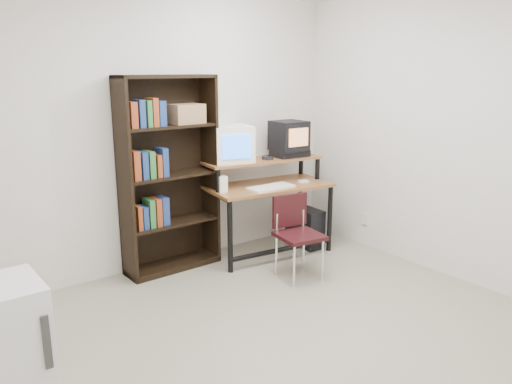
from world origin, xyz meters
TOP-DOWN VIEW (x-y plane):
  - floor at (0.00, 0.00)m, footprint 4.00×4.00m
  - back_wall at (0.00, 2.00)m, footprint 4.00×0.01m
  - right_wall at (2.00, 0.00)m, footprint 0.01×4.00m
  - computer_desk at (1.02, 1.62)m, footprint 1.32×0.78m
  - crt_monitor at (0.69, 1.82)m, footprint 0.49×0.49m
  - vcr at (1.35, 1.67)m, footprint 0.38×0.28m
  - crt_tv at (1.34, 1.67)m, footprint 0.34×0.34m
  - cd_spindle at (1.05, 1.67)m, footprint 0.12×0.12m
  - keyboard at (0.93, 1.46)m, footprint 0.47×0.21m
  - mousepad at (1.36, 1.48)m, footprint 0.25×0.22m
  - mouse at (1.36, 1.46)m, footprint 0.11×0.09m
  - desk_speaker at (0.46, 1.62)m, footprint 0.09×0.08m
  - pc_tower at (1.47, 1.54)m, footprint 0.22×0.46m
  - school_chair at (0.84, 0.98)m, footprint 0.43×0.43m
  - bookshelf at (0.01, 1.86)m, footprint 0.93×0.33m
  - mini_fridge at (-1.72, 0.50)m, footprint 0.46×0.47m
  - wall_outlet at (1.99, 1.15)m, footprint 0.02×0.08m

SIDE VIEW (x-z plane):
  - floor at x=0.00m, z-range -0.01..0.00m
  - pc_tower at x=1.47m, z-range 0.00..0.42m
  - wall_outlet at x=1.99m, z-range 0.24..0.36m
  - mini_fridge at x=-1.72m, z-range 0.00..0.77m
  - school_chair at x=0.84m, z-range 0.08..0.84m
  - computer_desk at x=1.02m, z-range 0.20..1.19m
  - mousepad at x=1.36m, z-range 0.72..0.73m
  - keyboard at x=0.93m, z-range 0.72..0.75m
  - mouse at x=1.36m, z-range 0.73..0.76m
  - desk_speaker at x=0.46m, z-range 0.72..0.89m
  - bookshelf at x=0.01m, z-range 0.02..1.86m
  - cd_spindle at x=1.05m, z-range 0.97..1.02m
  - vcr at x=1.35m, z-range 0.97..1.05m
  - crt_monitor at x=0.69m, z-range 0.97..1.34m
  - crt_tv at x=1.34m, z-range 1.05..1.36m
  - back_wall at x=0.00m, z-range 0.00..2.60m
  - right_wall at x=2.00m, z-range 0.00..2.60m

